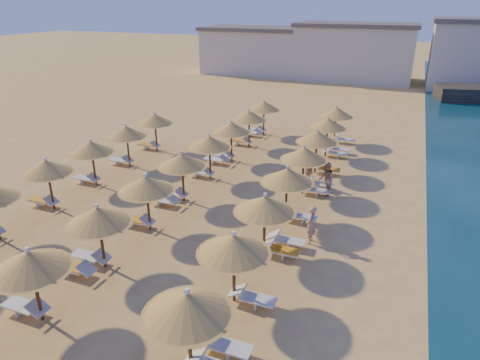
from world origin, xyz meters
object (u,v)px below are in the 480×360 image
at_px(parasol_row_east, 277,190).
at_px(beachgoer_b, 326,179).
at_px(beachgoer_a, 311,225).
at_px(beachgoer_c, 308,170).
at_px(parasol_row_west, 165,172).

xyz_separation_m(parasol_row_east, beachgoer_b, (1.26, 5.24, -1.34)).
xyz_separation_m(beachgoer_b, beachgoer_a, (0.36, -5.29, -0.07)).
xyz_separation_m(parasol_row_east, beachgoer_a, (1.62, -0.05, -1.41)).
bearing_deg(beachgoer_c, parasol_row_east, -39.67).
xyz_separation_m(parasol_row_east, beachgoer_c, (-0.01, 6.37, -1.42)).
distance_m(parasol_row_west, beachgoer_c, 8.65).
xyz_separation_m(parasol_row_west, beachgoer_b, (6.96, 5.24, -1.34)).
height_order(beachgoer_b, beachgoer_a, beachgoer_b).
distance_m(parasol_row_west, beachgoer_b, 8.81).
xyz_separation_m(parasol_row_west, beachgoer_a, (7.31, -0.05, -1.41)).
bearing_deg(beachgoer_b, parasol_row_west, -74.41).
bearing_deg(beachgoer_a, parasol_row_west, -89.41).
height_order(parasol_row_east, beachgoer_a, parasol_row_east).
bearing_deg(parasol_row_east, beachgoer_c, 90.08).
relative_size(parasol_row_east, beachgoer_c, 18.57).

